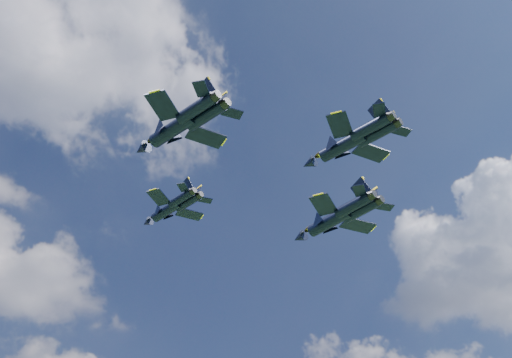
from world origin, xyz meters
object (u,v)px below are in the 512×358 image
at_px(jet_lead, 165,211).
at_px(jet_left, 170,131).
at_px(jet_right, 327,222).
at_px(jet_slot, 340,147).

relative_size(jet_lead, jet_left, 0.83).
xyz_separation_m(jet_lead, jet_left, (-6.18, -21.30, -3.04)).
bearing_deg(jet_lead, jet_right, -42.30).
relative_size(jet_lead, jet_right, 0.75).
distance_m(jet_left, jet_right, 32.43).
relative_size(jet_left, jet_slot, 1.06).
bearing_deg(jet_left, jet_slot, -39.83).
relative_size(jet_left, jet_right, 0.90).
xyz_separation_m(jet_right, jet_slot, (-8.64, -18.20, -1.77)).
distance_m(jet_lead, jet_left, 22.38).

